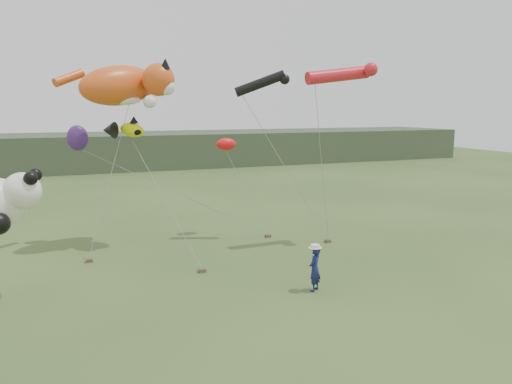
% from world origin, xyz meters
% --- Properties ---
extents(ground, '(120.00, 120.00, 0.00)m').
position_xyz_m(ground, '(0.00, 0.00, 0.00)').
color(ground, '#385123').
rests_on(ground, ground).
extents(headland, '(90.00, 13.00, 4.00)m').
position_xyz_m(headland, '(-3.11, 44.69, 1.92)').
color(headland, '#2D3D28').
rests_on(headland, ground).
extents(festival_attendant, '(0.77, 0.73, 1.76)m').
position_xyz_m(festival_attendant, '(1.55, -0.25, 0.88)').
color(festival_attendant, '#161D52').
rests_on(festival_attendant, ground).
extents(sandbag_anchors, '(16.37, 5.99, 0.16)m').
position_xyz_m(sandbag_anchors, '(-2.04, 5.22, 0.08)').
color(sandbag_anchors, brown).
rests_on(sandbag_anchors, ground).
extents(cat_kite, '(5.74, 3.68, 2.53)m').
position_xyz_m(cat_kite, '(-3.99, 9.19, 8.16)').
color(cat_kite, '#DB5119').
rests_on(cat_kite, ground).
extents(fish_kite, '(2.33, 1.52, 1.14)m').
position_xyz_m(fish_kite, '(-4.33, 8.85, 5.97)').
color(fish_kite, '#D1E304').
rests_on(fish_kite, ground).
extents(tube_kites, '(6.37, 4.23, 1.67)m').
position_xyz_m(tube_kites, '(5.00, 6.26, 8.57)').
color(tube_kites, black).
rests_on(tube_kites, ground).
extents(misc_kites, '(8.79, 1.79, 1.44)m').
position_xyz_m(misc_kites, '(-3.89, 10.36, 5.35)').
color(misc_kites, red).
rests_on(misc_kites, ground).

